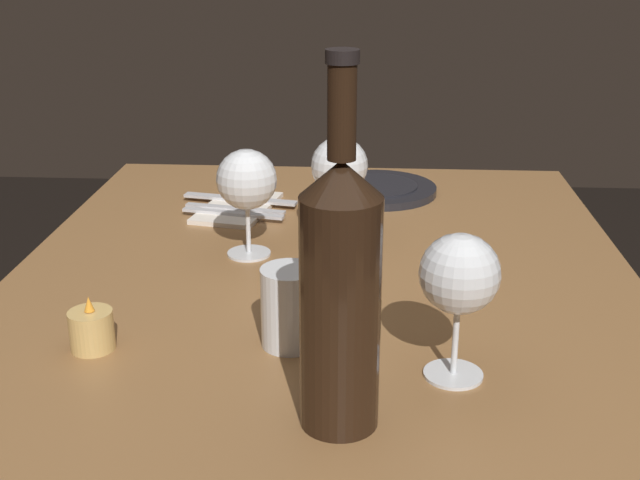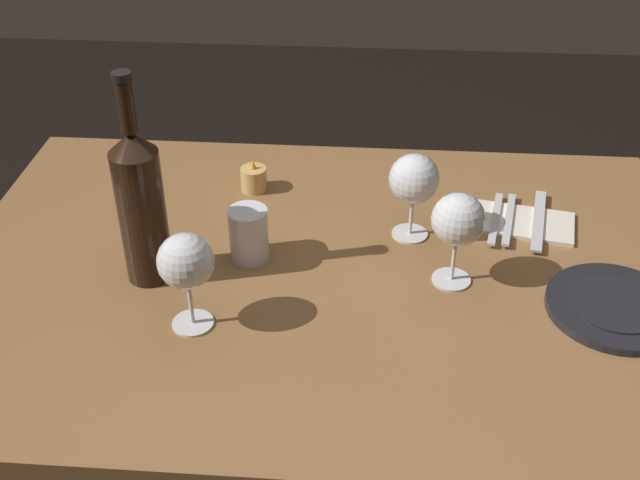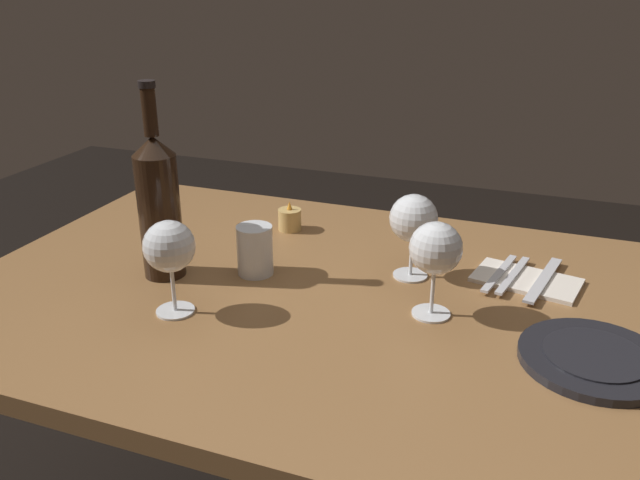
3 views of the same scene
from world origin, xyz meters
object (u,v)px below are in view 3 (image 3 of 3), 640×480
(wine_glass_left, at_px, (436,250))
(water_tumbler, at_px, (255,253))
(wine_glass_centre, at_px, (169,248))
(fork_inner, at_px, (513,275))
(dinner_plate, at_px, (594,358))
(wine_glass_right, at_px, (413,220))
(wine_bottle, at_px, (159,204))
(folded_napkin, at_px, (526,280))
(fork_outer, at_px, (499,273))
(votive_candle, at_px, (290,220))
(table_knife, at_px, (543,280))

(wine_glass_left, distance_m, water_tumbler, 0.36)
(wine_glass_centre, height_order, fork_inner, wine_glass_centre)
(dinner_plate, bearing_deg, wine_glass_left, 166.83)
(wine_glass_centre, height_order, water_tumbler, wine_glass_centre)
(wine_glass_left, xyz_separation_m, dinner_plate, (0.26, -0.06, -0.11))
(wine_glass_right, height_order, wine_glass_centre, wine_glass_centre)
(wine_bottle, xyz_separation_m, water_tumbler, (0.16, 0.06, -0.10))
(folded_napkin, bearing_deg, wine_bottle, -162.48)
(dinner_plate, distance_m, fork_outer, 0.30)
(wine_glass_right, xyz_separation_m, dinner_plate, (0.33, -0.19, -0.11))
(wine_bottle, height_order, dinner_plate, wine_bottle)
(fork_outer, bearing_deg, wine_glass_centre, -147.00)
(wine_bottle, height_order, fork_outer, wine_bottle)
(water_tumbler, bearing_deg, wine_bottle, -158.13)
(wine_glass_right, height_order, wine_bottle, wine_bottle)
(wine_glass_right, bearing_deg, fork_outer, 17.60)
(wine_glass_centre, relative_size, votive_candle, 2.48)
(folded_napkin, distance_m, table_knife, 0.03)
(wine_glass_centre, xyz_separation_m, table_knife, (0.59, 0.33, -0.11))
(table_knife, bearing_deg, folded_napkin, 180.00)
(fork_inner, bearing_deg, wine_glass_centre, -148.25)
(folded_napkin, distance_m, fork_outer, 0.05)
(votive_candle, height_order, dinner_plate, votive_candle)
(wine_glass_centre, distance_m, folded_napkin, 0.66)
(fork_outer, bearing_deg, wine_glass_left, -116.72)
(wine_glass_right, distance_m, table_knife, 0.27)
(votive_candle, bearing_deg, water_tumbler, -83.58)
(wine_glass_left, distance_m, fork_inner, 0.24)
(wine_glass_left, distance_m, votive_candle, 0.48)
(votive_candle, distance_m, fork_outer, 0.48)
(votive_candle, bearing_deg, wine_glass_left, -36.01)
(water_tumbler, relative_size, dinner_plate, 0.44)
(wine_bottle, relative_size, fork_inner, 2.05)
(wine_glass_right, height_order, fork_inner, wine_glass_right)
(wine_glass_centre, bearing_deg, folded_napkin, 30.58)
(wine_glass_right, distance_m, wine_glass_centre, 0.44)
(wine_glass_left, distance_m, wine_bottle, 0.51)
(wine_bottle, height_order, folded_napkin, wine_bottle)
(wine_glass_right, xyz_separation_m, table_knife, (0.24, 0.05, -0.11))
(wine_glass_right, xyz_separation_m, fork_inner, (0.19, 0.05, -0.11))
(wine_glass_centre, xyz_separation_m, fork_outer, (0.51, 0.33, -0.11))
(dinner_plate, xyz_separation_m, fork_outer, (-0.17, 0.25, 0.00))
(water_tumbler, distance_m, fork_outer, 0.47)
(wine_bottle, bearing_deg, votive_candle, 65.45)
(water_tumbler, relative_size, votive_candle, 1.45)
(wine_glass_right, distance_m, fork_outer, 0.20)
(water_tumbler, xyz_separation_m, table_knife, (0.52, 0.14, -0.03))
(wine_glass_centre, distance_m, dinner_plate, 0.69)
(wine_glass_left, bearing_deg, dinner_plate, -13.17)
(wine_glass_right, xyz_separation_m, votive_candle, (-0.31, 0.14, -0.09))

